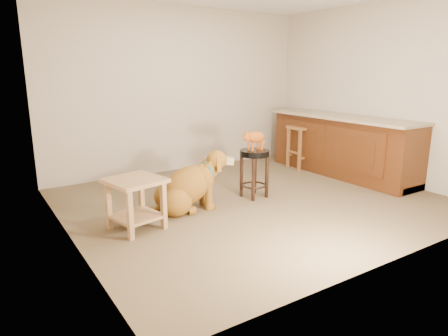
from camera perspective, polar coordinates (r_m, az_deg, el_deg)
floor at (r=5.15m, az=4.30°, el=-4.59°), size 4.50×4.00×0.01m
room_shell at (r=4.89m, az=4.67°, el=14.40°), size 4.54×4.04×2.62m
cabinet_run at (r=6.56m, az=16.44°, el=2.86°), size 0.70×2.56×0.94m
padded_stool at (r=5.16m, az=4.36°, el=0.60°), size 0.38×0.38×0.63m
wood_stool at (r=6.83m, az=10.98°, el=3.00°), size 0.42×0.42×0.71m
side_table at (r=4.22m, az=-12.52°, el=-3.94°), size 0.63×0.63×0.55m
golden_retriever at (r=4.73m, az=-5.23°, el=-2.80°), size 1.16×0.62×0.74m
tabby_kitten at (r=5.09m, az=4.33°, el=4.32°), size 0.46×0.20×0.29m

